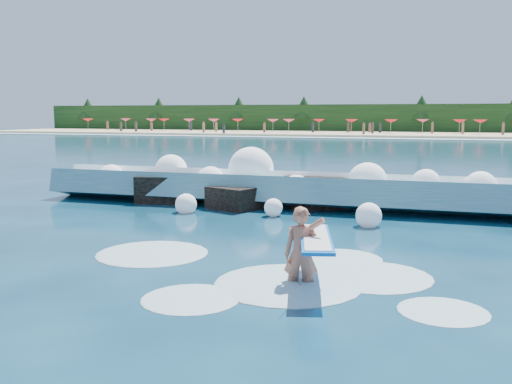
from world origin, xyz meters
TOP-DOWN VIEW (x-y plane):
  - ground at (0.00, 0.00)m, footprint 200.00×200.00m
  - beach at (0.00, 78.00)m, footprint 140.00×20.00m
  - wet_band at (0.00, 67.00)m, footprint 140.00×5.00m
  - treeline at (0.00, 88.00)m, footprint 140.00×4.00m
  - breaking_wave at (0.75, 7.27)m, footprint 18.35×2.84m
  - rock_cluster at (-0.98, 6.64)m, footprint 8.15×3.26m
  - surfer_with_board at (3.95, -2.34)m, footprint 1.27×3.04m
  - wave_spray at (0.44, 7.21)m, footprint 15.12×4.83m
  - surf_foam at (3.05, -1.75)m, footprint 8.94×5.71m
  - beach_umbrellas at (-0.12, 79.43)m, footprint 114.34×6.77m
  - beachgoers at (-11.00, 75.99)m, footprint 107.72×12.44m

SIDE VIEW (x-z plane):
  - ground at x=0.00m, z-range 0.00..0.00m
  - surf_foam at x=3.05m, z-range -0.08..0.08m
  - wet_band at x=0.00m, z-range 0.00..0.08m
  - beach at x=0.00m, z-range 0.00..0.40m
  - rock_cluster at x=-0.98m, z-range -0.24..1.07m
  - breaking_wave at x=0.75m, z-range -0.24..1.34m
  - surfer_with_board at x=3.95m, z-range -0.25..1.65m
  - wave_spray at x=0.44m, z-range -0.14..2.08m
  - beachgoers at x=-11.00m, z-range 0.14..2.08m
  - beach_umbrellas at x=-0.12m, z-range 2.00..2.50m
  - treeline at x=0.00m, z-range 0.00..5.00m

